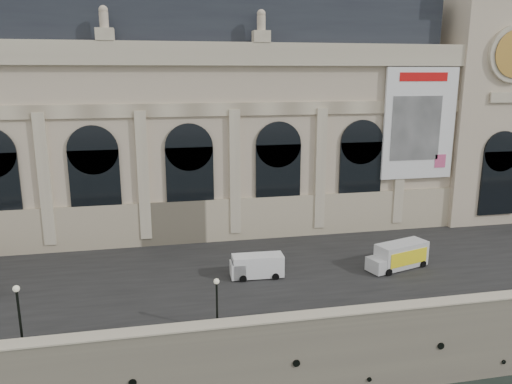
# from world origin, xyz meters

# --- Properties ---
(quay) EXTENTS (160.00, 70.00, 6.00)m
(quay) POSITION_xyz_m (0.00, 35.00, 3.00)
(quay) COLOR gray
(quay) RESTS_ON ground
(street) EXTENTS (160.00, 24.00, 0.06)m
(street) POSITION_xyz_m (0.00, 14.00, 6.03)
(street) COLOR #2D2D2D
(street) RESTS_ON quay
(parapet) EXTENTS (160.00, 1.40, 1.21)m
(parapet) POSITION_xyz_m (0.00, 0.60, 6.62)
(parapet) COLOR gray
(parapet) RESTS_ON quay
(museum) EXTENTS (69.00, 18.70, 29.10)m
(museum) POSITION_xyz_m (-5.98, 30.86, 19.72)
(museum) COLOR #C7B599
(museum) RESTS_ON quay
(clock_pavilion) EXTENTS (13.00, 14.72, 36.70)m
(clock_pavilion) POSITION_xyz_m (34.00, 27.93, 23.42)
(clock_pavilion) COLOR #C7B599
(clock_pavilion) RESTS_ON quay
(van_c) EXTENTS (5.03, 2.23, 2.21)m
(van_c) POSITION_xyz_m (1.02, 10.94, 7.13)
(van_c) COLOR white
(van_c) RESTS_ON quay
(box_truck) EXTENTS (6.75, 3.80, 2.59)m
(box_truck) POSITION_xyz_m (15.37, 10.26, 7.30)
(box_truck) COLOR silver
(box_truck) RESTS_ON quay
(lamp_left) EXTENTS (0.47, 0.47, 4.65)m
(lamp_left) POSITION_xyz_m (-17.48, 2.28, 8.31)
(lamp_left) COLOR black
(lamp_left) RESTS_ON quay
(lamp_right) EXTENTS (0.43, 0.43, 4.23)m
(lamp_right) POSITION_xyz_m (-3.71, 1.64, 8.10)
(lamp_right) COLOR black
(lamp_right) RESTS_ON quay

